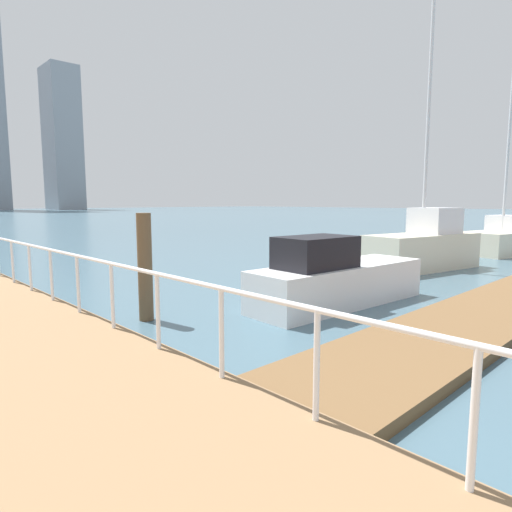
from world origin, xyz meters
The scene contains 9 objects.
ground_plane centered at (0.00, 20.00, 0.00)m, with size 300.00×300.00×0.00m, color #476675.
floating_dock centered at (3.89, 6.48, 0.09)m, with size 14.78×2.00×0.18m, color brown.
boardwalk_railing centered at (-3.15, 9.23, 1.22)m, with size 0.06×26.21×1.08m.
dock_piling_0 centered at (-1.80, 11.27, 1.10)m, with size 0.29×0.29×2.20m, color brown.
dock_piling_2 centered at (11.61, 10.66, 0.78)m, with size 0.31×0.31×1.56m, color #473826.
moored_boat_0 centered at (2.08, 9.36, 0.62)m, with size 4.90×1.71×1.66m.
moored_boat_3 centered at (16.03, 9.98, 0.73)m, with size 4.49×3.04×9.80m.
moored_boat_4 centered at (8.98, 10.48, 0.87)m, with size 4.81×2.51×10.23m.
skyline_tower_4 centered at (45.14, 142.49, 21.28)m, with size 8.39×12.03×42.56m, color #8C939E.
Camera 1 is at (-6.20, 3.41, 2.42)m, focal length 30.51 mm.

